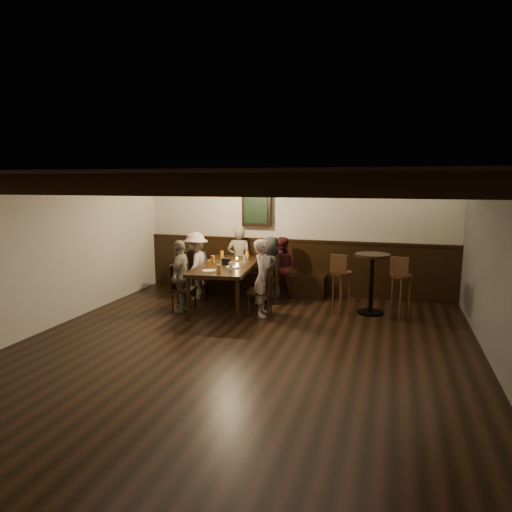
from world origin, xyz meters
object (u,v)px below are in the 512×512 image
(person_bench_right, at_px, (281,267))
(person_right_near, at_px, (271,270))
(person_left_near, at_px, (196,266))
(person_left_far, at_px, (181,276))
(dining_table, at_px, (227,268))
(chair_right_near, at_px, (269,288))
(bar_stool_left, at_px, (341,292))
(high_top_table, at_px, (372,275))
(chair_right_far, at_px, (261,300))
(bar_stool_right, at_px, (401,295))
(chair_left_far, at_px, (183,297))
(person_bench_left, at_px, (196,264))
(person_right_far, at_px, (263,278))
(person_bench_centre, at_px, (239,260))
(chair_left_near, at_px, (198,284))

(person_bench_right, xyz_separation_m, person_right_near, (-0.10, -0.46, 0.03))
(person_left_near, xyz_separation_m, person_left_far, (0.10, -0.89, -0.02))
(dining_table, bearing_deg, chair_right_near, 32.01)
(person_bench_right, relative_size, bar_stool_left, 1.13)
(person_bench_right, distance_m, high_top_table, 1.94)
(dining_table, relative_size, chair_right_far, 2.52)
(dining_table, height_order, bar_stool_right, bar_stool_right)
(bar_stool_left, bearing_deg, person_left_far, -151.70)
(chair_left_far, height_order, person_bench_left, person_bench_left)
(chair_right_far, bearing_deg, person_right_far, -90.00)
(dining_table, xyz_separation_m, person_bench_left, (-1.00, 0.79, -0.12))
(person_bench_centre, bearing_deg, person_right_near, 141.34)
(high_top_table, relative_size, bar_stool_left, 0.99)
(bar_stool_right, bearing_deg, chair_right_far, -149.87)
(chair_left_near, bearing_deg, person_bench_centre, 129.78)
(person_bench_right, relative_size, high_top_table, 1.14)
(person_left_near, bearing_deg, chair_left_near, 90.00)
(chair_left_near, bearing_deg, person_bench_left, -158.28)
(chair_left_far, xyz_separation_m, bar_stool_right, (3.76, 0.67, 0.14))
(person_bench_right, distance_m, bar_stool_right, 2.47)
(chair_left_far, xyz_separation_m, person_bench_centre, (0.54, 1.57, 0.44))
(dining_table, distance_m, person_right_far, 0.88)
(chair_left_far, height_order, person_bench_centre, person_bench_centre)
(chair_right_far, relative_size, bar_stool_right, 0.82)
(bar_stool_right, bearing_deg, bar_stool_left, -159.21)
(chair_right_near, relative_size, person_left_far, 0.72)
(person_left_far, bearing_deg, person_bench_right, 129.29)
(person_right_far, bearing_deg, bar_stool_right, -84.24)
(person_left_near, distance_m, person_right_near, 1.50)
(bar_stool_right, bearing_deg, person_bench_left, -171.12)
(chair_right_near, relative_size, high_top_table, 0.88)
(person_right_near, distance_m, bar_stool_left, 1.49)
(chair_left_far, relative_size, chair_right_far, 0.97)
(person_bench_right, bearing_deg, person_left_far, 39.29)
(dining_table, height_order, person_bench_centre, person_bench_centre)
(dining_table, bearing_deg, person_left_far, -149.04)
(person_right_near, relative_size, high_top_table, 1.19)
(chair_left_near, height_order, person_left_far, person_left_far)
(person_bench_right, distance_m, person_right_near, 0.48)
(person_bench_left, bearing_deg, person_left_far, 96.34)
(person_bench_right, bearing_deg, chair_right_near, 68.19)
(chair_left_near, relative_size, chair_right_far, 1.10)
(person_bench_centre, height_order, high_top_table, person_bench_centre)
(person_bench_right, bearing_deg, person_right_near, 71.57)
(high_top_table, bearing_deg, person_right_near, 172.94)
(dining_table, xyz_separation_m, chair_right_near, (0.66, 0.53, -0.45))
(dining_table, bearing_deg, person_bench_left, 135.00)
(person_right_far, bearing_deg, person_left_far, 90.00)
(person_bench_centre, xyz_separation_m, person_bench_right, (0.91, -0.05, -0.09))
(person_bench_centre, relative_size, high_top_table, 1.31)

